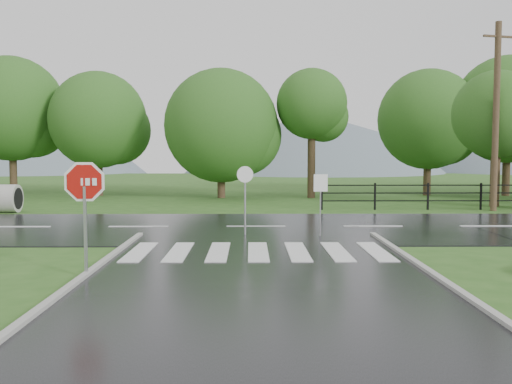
{
  "coord_description": "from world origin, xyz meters",
  "views": [
    {
      "loc": [
        -0.2,
        -9.28,
        2.57
      ],
      "look_at": [
        -0.04,
        6.0,
        1.5
      ],
      "focal_mm": 40.0,
      "sensor_mm": 36.0,
      "label": 1
    }
  ],
  "objects": [
    {
      "name": "reg_sign_round",
      "position": [
        -0.35,
        8.06,
        1.37
      ],
      "size": [
        0.5,
        0.07,
        2.15
      ],
      "color": "#939399",
      "rests_on": "ground"
    },
    {
      "name": "ground",
      "position": [
        0.0,
        0.0,
        0.0
      ],
      "size": [
        120.0,
        120.0,
        0.0
      ],
      "primitive_type": "plane",
      "color": "#2F5B1E",
      "rests_on": "ground"
    },
    {
      "name": "stop_sign",
      "position": [
        -3.58,
        2.34,
        1.77
      ],
      "size": [
        1.12,
        0.13,
        2.53
      ],
      "color": "#939399",
      "rests_on": "ground"
    },
    {
      "name": "fence_west",
      "position": [
        7.75,
        16.0,
        0.72
      ],
      "size": [
        9.58,
        0.08,
        1.2
      ],
      "color": "black",
      "rests_on": "ground"
    },
    {
      "name": "treeline",
      "position": [
        1.0,
        24.0,
        0.0
      ],
      "size": [
        83.2,
        5.2,
        10.0
      ],
      "color": "#27591B",
      "rests_on": "ground"
    },
    {
      "name": "crosswalk",
      "position": [
        0.0,
        5.0,
        0.06
      ],
      "size": [
        6.5,
        2.8,
        0.02
      ],
      "color": "silver",
      "rests_on": "ground"
    },
    {
      "name": "main_road",
      "position": [
        0.0,
        10.0,
        0.0
      ],
      "size": [
        90.0,
        8.0,
        0.04
      ],
      "primitive_type": "cube",
      "color": "black",
      "rests_on": "ground"
    },
    {
      "name": "entrance_tree_left",
      "position": [
        11.38,
        17.5,
        4.32
      ],
      "size": [
        4.1,
        4.1,
        6.4
      ],
      "color": "#3D2B1C",
      "rests_on": "ground"
    },
    {
      "name": "utility_pole_east",
      "position": [
        10.48,
        15.5,
        4.16
      ],
      "size": [
        1.44,
        0.42,
        8.18
      ],
      "color": "#473523",
      "rests_on": "ground"
    },
    {
      "name": "hills",
      "position": [
        3.49,
        65.0,
        -15.54
      ],
      "size": [
        102.0,
        48.0,
        48.0
      ],
      "color": "slate",
      "rests_on": "ground"
    },
    {
      "name": "reg_sign_small",
      "position": [
        1.92,
        7.78,
        1.37
      ],
      "size": [
        0.42,
        0.07,
        1.91
      ],
      "color": "#939399",
      "rests_on": "ground"
    }
  ]
}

